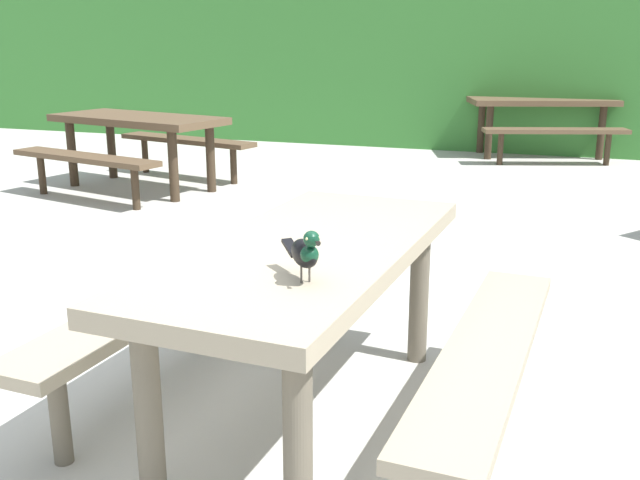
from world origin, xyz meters
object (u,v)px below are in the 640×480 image
Objects in this scene: bird_grackle at (306,252)px; picnic_table_mid_left at (541,113)px; picnic_table_foreground at (308,289)px; picnic_table_mid_right at (138,134)px.

bird_grackle is 7.77m from picnic_table_mid_left.
picnic_table_foreground is at bearing 109.38° from bird_grackle.
picnic_table_mid_left is 1.05× the size of picnic_table_mid_right.
picnic_table_mid_left is 5.12m from picnic_table_mid_right.
bird_grackle is at bearing -51.44° from picnic_table_mid_right.
bird_grackle is (0.15, -0.44, 0.29)m from picnic_table_foreground.
picnic_table_foreground is 0.55m from bird_grackle.
bird_grackle is 0.11× the size of picnic_table_mid_right.
picnic_table_foreground is at bearing -93.82° from picnic_table_mid_left.
picnic_table_foreground is at bearing -49.68° from picnic_table_mid_right.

